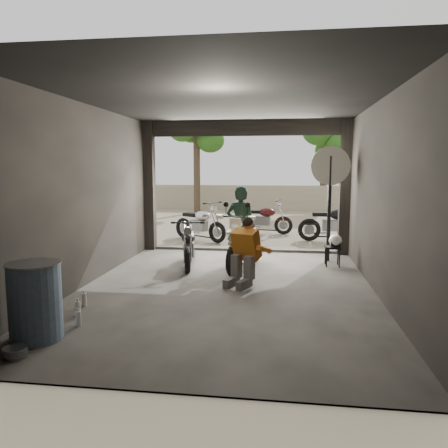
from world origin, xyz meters
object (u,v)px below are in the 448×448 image
(rider, at_px, (241,226))
(helmet, at_px, (335,240))
(main_bike, at_px, (244,241))
(outside_bike_a, at_px, (200,221))
(oil_drum, at_px, (35,303))
(mechanic, at_px, (243,253))
(sign_post, at_px, (330,184))
(outside_bike_c, at_px, (335,220))
(stool, at_px, (333,250))
(left_bike, at_px, (189,243))
(outside_bike_b, at_px, (263,217))

(rider, bearing_deg, helmet, -169.03)
(main_bike, distance_m, outside_bike_a, 3.73)
(main_bike, bearing_deg, rider, 118.25)
(rider, height_order, oil_drum, rider)
(mechanic, distance_m, oil_drum, 3.61)
(helmet, xyz_separation_m, sign_post, (-0.09, 0.52, 1.16))
(outside_bike_c, height_order, stool, outside_bike_c)
(stool, xyz_separation_m, sign_post, (-0.04, 0.52, 1.36))
(mechanic, xyz_separation_m, stool, (1.74, 1.71, -0.22))
(left_bike, relative_size, mechanic, 1.28)
(outside_bike_b, relative_size, oil_drum, 1.67)
(left_bike, bearing_deg, rider, 3.86)
(left_bike, bearing_deg, helmet, -3.42)
(outside_bike_c, distance_m, sign_post, 2.98)
(main_bike, bearing_deg, left_bike, -173.86)
(left_bike, xyz_separation_m, oil_drum, (-0.98, -4.15, -0.03))
(main_bike, xyz_separation_m, outside_bike_b, (0.16, 4.90, -0.05))
(mechanic, distance_m, stool, 2.45)
(outside_bike_c, bearing_deg, stool, 170.71)
(outside_bike_b, distance_m, stool, 4.71)
(stool, relative_size, helmet, 1.56)
(outside_bike_b, distance_m, mechanic, 6.12)
(stool, distance_m, oil_drum, 6.04)
(sign_post, bearing_deg, outside_bike_a, 169.21)
(outside_bike_a, bearing_deg, mechanic, -127.20)
(outside_bike_b, bearing_deg, stool, -151.54)
(stool, bearing_deg, rider, -176.98)
(stool, bearing_deg, left_bike, -172.92)
(left_bike, distance_m, rider, 1.16)
(left_bike, xyz_separation_m, mechanic, (1.28, -1.34, 0.08))
(main_bike, xyz_separation_m, outside_bike_a, (-1.58, 3.38, -0.03))
(oil_drum, bearing_deg, main_bike, 61.64)
(outside_bike_a, height_order, sign_post, sign_post)
(outside_bike_b, distance_m, oil_drum, 9.23)
(mechanic, height_order, helmet, mechanic)
(left_bike, xyz_separation_m, outside_bike_a, (-0.39, 3.25, 0.06))
(outside_bike_c, relative_size, helmet, 6.34)
(outside_bike_c, xyz_separation_m, sign_post, (-0.45, -2.72, 1.13))
(stool, xyz_separation_m, oil_drum, (-4.00, -4.52, 0.11))
(left_bike, xyz_separation_m, rider, (1.07, 0.27, 0.34))
(outside_bike_b, height_order, oil_drum, outside_bike_b)
(main_bike, bearing_deg, mechanic, -73.52)
(main_bike, height_order, sign_post, sign_post)
(left_bike, bearing_deg, outside_bike_a, 86.54)
(left_bike, xyz_separation_m, outside_bike_c, (3.42, 3.61, 0.10))
(outside_bike_a, relative_size, oil_drum, 1.75)
(outside_bike_a, bearing_deg, rider, -121.00)
(outside_bike_b, height_order, helmet, outside_bike_b)
(outside_bike_a, distance_m, stool, 4.47)
(helmet, height_order, sign_post, sign_post)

